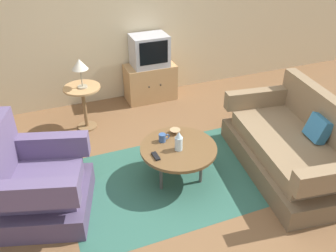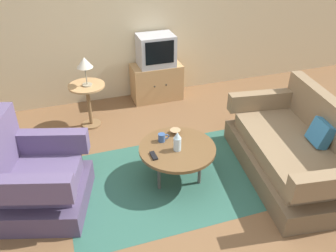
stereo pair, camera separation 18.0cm
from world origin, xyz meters
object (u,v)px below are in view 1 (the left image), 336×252
Objects in this scene: side_table at (83,99)px; mug at (163,138)px; armchair at (36,185)px; tv_stand at (150,82)px; table_lamp at (80,66)px; tv_remote_dark at (156,156)px; vase at (179,141)px; television at (149,51)px; bowl at (175,132)px; couch at (294,148)px; coffee_table at (178,149)px.

side_table is 4.94× the size of mug.
tv_stand is (1.82, 1.92, -0.05)m from armchair.
table_lamp is 2.74× the size of tv_remote_dark.
table_lamp reaches higher than armchair.
vase is (-0.37, -2.00, 0.25)m from tv_stand.
television is 1.76m from bowl.
bowl is (0.08, 0.30, -0.08)m from vase.
side_table is at bearing 15.14° from tv_remote_dark.
mug is (-0.47, -1.80, 0.19)m from tv_stand.
tv_stand is 2.05m from vase.
side_table is at bearing 124.23° from bowl.
table_lamp is 1.66m from tv_remote_dark.
couch is 1.36m from bowl.
coffee_table is 3.73× the size of vase.
armchair is 2.69m from television.
couch is 4.76× the size of table_lamp.
couch is 1.50m from mug.
television reaches higher than coffee_table.
tv_stand is at bearing 153.35° from armchair.
tv_stand is at bearing 75.24° from mug.
bowl is at bearing 72.92° from couch.
table_lamp is 1.75× the size of vase.
mug is 1.04× the size of bowl.
armchair is 4.82× the size of vase.
tv_stand is 6.37× the size of bowl.
couch is 2.71m from side_table.
armchair is 1.39× the size of tv_stand.
tv_stand is at bearing -90.00° from television.
tv_stand is 1.74m from bowl.
vase is (1.44, -0.08, 0.20)m from armchair.
couch reaches higher than coffee_table.
coffee_table is at bearing -54.47° from mug.
television is at bearing 30.32° from couch.
armchair is 1.59m from side_table.
tv_remote_dark is at bearing -136.35° from bowl.
side_table is at bearing -155.74° from television.
coffee_table is at bearing -76.52° from tv_remote_dark.
couch is at bearing -100.38° from tv_remote_dark.
vase is 0.32m from bowl.
side_table is (-2.04, 1.78, 0.16)m from couch.
couch is (2.75, -0.36, -0.04)m from armchair.
tv_remote_dark is at bearing -172.66° from vase.
side_table is at bearing 117.22° from coffee_table.
vase reaches higher than tv_stand.
tv_stand is (-0.93, 2.28, -0.01)m from couch.
couch is 1.60m from tv_remote_dark.
side_table is 5.12× the size of bowl.
vase is (0.73, -1.48, -0.39)m from table_lamp.
couch is 3.00× the size of side_table.
armchair is at bearing 82.50° from tv_remote_dark.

